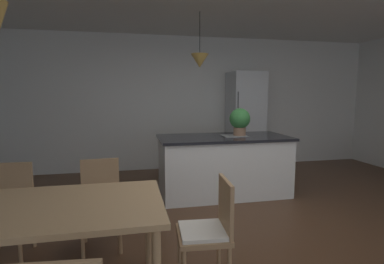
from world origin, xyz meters
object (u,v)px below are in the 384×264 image
at_px(refrigerator, 245,121).
at_px(chair_far_right, 101,200).
at_px(dining_table, 25,217).
at_px(kitchen_island, 223,165).
at_px(chair_far_left, 8,207).
at_px(chair_kitchen_end, 209,229).
at_px(potted_plant_on_island, 240,120).

bearing_deg(refrigerator, chair_far_right, -134.15).
bearing_deg(dining_table, chair_far_right, 63.49).
relative_size(chair_far_right, kitchen_island, 0.44).
xyz_separation_m(dining_table, kitchen_island, (2.12, 2.11, -0.23)).
xyz_separation_m(chair_far_left, kitchen_island, (2.54, 1.26, -0.01)).
bearing_deg(refrigerator, kitchen_island, -122.78).
bearing_deg(chair_far_right, chair_kitchen_end, -43.52).
bearing_deg(refrigerator, potted_plant_on_island, -115.18).
distance_m(chair_far_left, chair_far_right, 0.84).
bearing_deg(chair_kitchen_end, potted_plant_on_island, 63.43).
xyz_separation_m(chair_kitchen_end, potted_plant_on_island, (1.06, 2.11, 0.67)).
bearing_deg(chair_far_left, potted_plant_on_island, 24.34).
distance_m(dining_table, chair_far_right, 0.97).
relative_size(dining_table, potted_plant_on_island, 4.47).
relative_size(dining_table, chair_kitchen_end, 2.17).
bearing_deg(dining_table, chair_kitchen_end, -0.16).
xyz_separation_m(refrigerator, potted_plant_on_island, (-0.68, -1.44, 0.15)).
xyz_separation_m(chair_kitchen_end, kitchen_island, (0.81, 2.11, -0.01)).
xyz_separation_m(dining_table, chair_kitchen_end, (1.31, -0.00, -0.22)).
height_order(chair_far_left, chair_kitchen_end, same).
bearing_deg(dining_table, potted_plant_on_island, 41.64).
bearing_deg(chair_kitchen_end, chair_far_right, 136.48).
xyz_separation_m(chair_far_left, chair_far_right, (0.84, -0.00, 0.00)).
xyz_separation_m(chair_far_left, chair_kitchen_end, (1.74, -0.85, 0.00)).
bearing_deg(potted_plant_on_island, kitchen_island, 180.00).
height_order(chair_far_right, refrigerator, refrigerator).
bearing_deg(chair_far_left, chair_far_right, -0.01).
relative_size(dining_table, chair_far_right, 2.17).
relative_size(refrigerator, potted_plant_on_island, 4.69).
relative_size(chair_kitchen_end, potted_plant_on_island, 2.06).
height_order(kitchen_island, refrigerator, refrigerator).
bearing_deg(dining_table, chair_far_left, 116.59).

